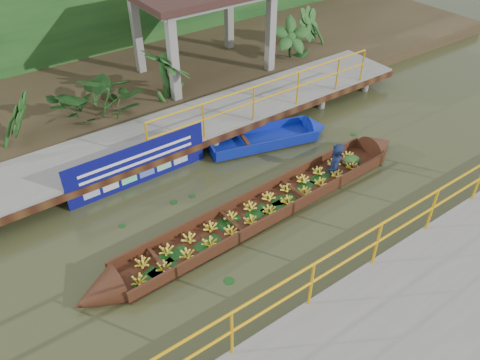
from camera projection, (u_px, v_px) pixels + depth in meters
ground at (242, 216)px, 10.75m from camera, size 80.00×80.00×0.00m
land_strip at (110, 86)px, 15.43m from camera, size 30.00×8.00×0.45m
far_dock at (169, 133)px, 12.67m from camera, size 16.00×2.06×1.66m
near_dock at (425, 310)px, 8.33m from camera, size 18.00×2.40×1.73m
foliage_backdrop at (72, 12)px, 15.95m from camera, size 30.00×0.80×4.00m
vendor_boat at (276, 198)px, 10.90m from camera, size 9.21×1.28×2.04m
moored_blue_boat at (289, 134)px, 13.25m from camera, size 3.65×1.78×0.84m
blue_banner at (138, 165)px, 11.39m from camera, size 3.66×0.04×1.14m
tropical_plants at (160, 80)px, 13.84m from camera, size 14.05×1.05×1.31m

